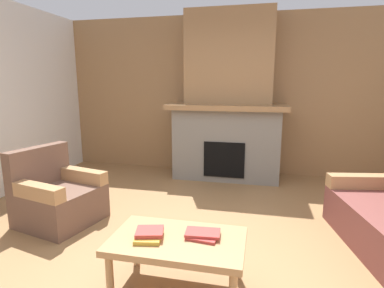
% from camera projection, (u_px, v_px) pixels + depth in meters
% --- Properties ---
extents(ground, '(9.00, 9.00, 0.00)m').
position_uv_depth(ground, '(193.00, 260.00, 2.76)').
color(ground, olive).
extents(wall_back_wood_panel, '(6.00, 0.12, 2.70)m').
position_uv_depth(wall_back_wood_panel, '(230.00, 95.00, 5.36)').
color(wall_back_wood_panel, '#997047').
rests_on(wall_back_wood_panel, ground).
extents(fireplace, '(1.90, 0.82, 2.70)m').
position_uv_depth(fireplace, '(228.00, 108.00, 5.04)').
color(fireplace, gray).
rests_on(fireplace, ground).
extents(armchair, '(0.91, 0.91, 0.85)m').
position_uv_depth(armchair, '(57.00, 197.00, 3.49)').
color(armchair, brown).
rests_on(armchair, ground).
extents(coffee_table, '(1.00, 0.60, 0.43)m').
position_uv_depth(coffee_table, '(178.00, 245.00, 2.30)').
color(coffee_table, tan).
rests_on(coffee_table, ground).
extents(book_stack_near_edge, '(0.24, 0.25, 0.06)m').
position_uv_depth(book_stack_near_edge, '(149.00, 235.00, 2.28)').
color(book_stack_near_edge, gold).
rests_on(book_stack_near_edge, coffee_table).
extents(book_stack_center, '(0.27, 0.20, 0.04)m').
position_uv_depth(book_stack_center, '(203.00, 235.00, 2.30)').
color(book_stack_center, '#B23833').
rests_on(book_stack_center, coffee_table).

